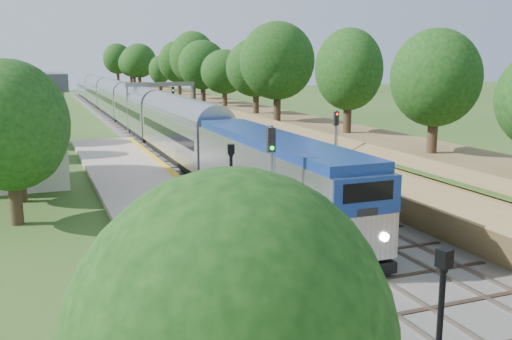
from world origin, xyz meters
name	(u,v)px	position (x,y,z in m)	size (l,w,h in m)	color
trackbed	(150,128)	(2.00, 60.00, 0.07)	(9.50, 170.00, 0.28)	#4C4944
platform	(176,222)	(-5.20, 16.00, 0.19)	(6.40, 68.00, 0.38)	#A09281
yellow_stripe	(225,214)	(-2.35, 16.00, 0.39)	(0.55, 68.00, 0.01)	gold
embankment	(211,112)	(10.35, 60.00, 1.95)	(10.64, 170.00, 11.70)	brown
station_building	(5,130)	(-14.00, 30.00, 4.09)	(8.60, 6.60, 8.00)	silver
signal_gantry	(160,94)	(2.47, 54.99, 4.82)	(8.40, 0.38, 6.20)	slate
trees_behind_platform	(52,138)	(-11.17, 20.67, 4.53)	(7.82, 53.32, 7.21)	#332316
train	(125,107)	(0.00, 66.86, 2.35)	(3.14, 125.77, 4.62)	black
lamppost_far	(231,202)	(-3.89, 10.34, 2.55)	(0.48, 0.48, 4.86)	black
signal_platform	(271,179)	(-2.90, 8.06, 4.02)	(0.35, 0.28, 5.92)	slate
signal_farside	(335,144)	(6.20, 18.72, 3.56)	(0.31, 0.25, 5.63)	slate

